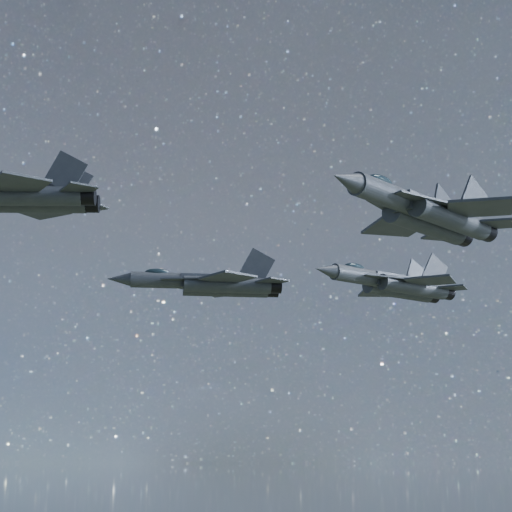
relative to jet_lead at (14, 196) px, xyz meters
name	(u,v)px	position (x,y,z in m)	size (l,w,h in m)	color
jet_lead	(14,196)	(0.00, 0.00, 0.00)	(14.70, 9.62, 3.80)	#2F343A
jet_left	(212,284)	(22.41, 17.68, -0.67)	(17.48, 11.68, 4.43)	#2F343A
jet_right	(427,213)	(21.25, -17.31, -2.98)	(15.39, 10.27, 3.90)	#2F343A
jet_slot	(396,284)	(38.77, 10.32, -0.58)	(17.83, 12.33, 4.48)	#2F343A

